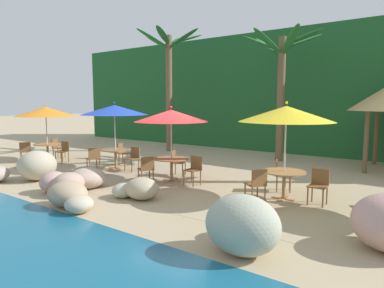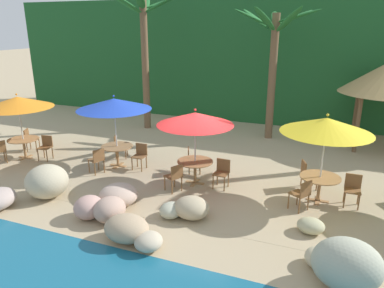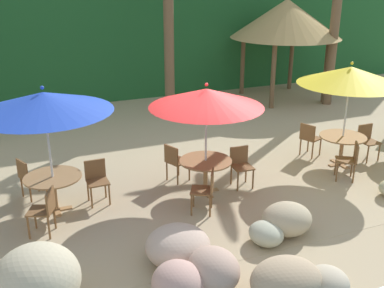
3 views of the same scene
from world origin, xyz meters
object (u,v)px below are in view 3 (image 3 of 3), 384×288
Objects in this scene: chair_red_seaward at (241,163)px; umbrella_yellow at (351,75)px; chair_red_left at (206,188)px; umbrella_red at (206,98)px; chair_yellow_seaward at (367,139)px; chair_red_inland at (175,160)px; chair_yellow_inland at (309,137)px; dining_table_blue at (53,182)px; umbrella_blue at (44,102)px; dining_table_yellow at (342,141)px; chair_blue_seaward at (97,178)px; chair_yellow_left at (350,158)px; chair_blue_left at (45,208)px; chair_blue_inland at (28,176)px; dining_table_red at (206,166)px; palapa_hut at (286,19)px.

umbrella_yellow is (2.79, 0.08, 1.69)m from chair_red_seaward.
umbrella_yellow is at bearing 12.93° from chair_red_left.
umbrella_red is 4.76m from chair_yellow_seaward.
chair_red_seaward is at bearing -177.21° from chair_yellow_seaward.
umbrella_red is at bearing -61.68° from chair_red_inland.
chair_yellow_seaward is at bearing -27.97° from chair_yellow_inland.
dining_table_blue is 1.26× the size of chair_yellow_seaward.
umbrella_blue reaches higher than dining_table_blue.
dining_table_blue is (0.00, 0.00, -1.60)m from umbrella_blue.
chair_blue_seaward is at bearing 176.52° from dining_table_yellow.
chair_yellow_left is at bearing -15.79° from chair_red_seaward.
chair_yellow_seaward is at bearing 4.85° from chair_blue_left.
dining_table_yellow is (7.10, -1.00, 0.10)m from chair_blue_inland.
umbrella_red is at bearing 7.67° from chair_blue_left.
chair_yellow_seaward reaches higher than dining_table_blue.
chair_yellow_seaward is (6.68, -0.26, 0.00)m from chair_blue_seaward.
dining_table_red is at bearing -164.82° from chair_yellow_inland.
palapa_hut is at bearing 35.88° from chair_blue_left.
chair_yellow_inland is at bearing -2.09° from chair_blue_inland.
chair_red_seaward is 1.00× the size of chair_red_inland.
chair_blue_left is 7.80m from chair_yellow_seaward.
chair_yellow_inland is (6.28, 0.50, -1.70)m from umbrella_blue.
chair_blue_seaward and chair_yellow_inland have the same top height.
umbrella_red is 3.66m from chair_yellow_left.
umbrella_yellow is 2.90× the size of chair_yellow_left.
umbrella_blue is at bearing -60.73° from chair_blue_inland.
umbrella_red is at bearing -12.31° from chair_blue_seaward.
chair_yellow_inland reaches higher than dining_table_blue.
chair_red_seaward is (4.31, -1.08, 0.00)m from chair_blue_inland.
umbrella_red reaches higher than chair_yellow_seaward.
palapa_hut is at bearing 46.57° from umbrella_red.
chair_yellow_inland is at bearing 152.03° from chair_yellow_seaward.
palapa_hut reaches higher than umbrella_yellow.
chair_blue_left is at bearing -175.34° from umbrella_yellow.
chair_red_left is (-0.33, -0.79, -1.56)m from umbrella_red.
dining_table_blue is 2.66m from chair_red_inland.
umbrella_red reaches higher than chair_yellow_left.
dining_table_red is 0.44× the size of umbrella_yellow.
dining_table_red is 1.26× the size of chair_red_left.
umbrella_red reaches higher than chair_red_inland.
palapa_hut reaches higher than dining_table_blue.
chair_blue_left is 3.11m from chair_red_inland.
chair_blue_inland is 3.64m from dining_table_red.
chair_red_seaward and chair_yellow_inland have the same top height.
chair_blue_inland reaches higher than dining_table_red.
chair_blue_seaward is 1.00× the size of chair_blue_left.
umbrella_blue is 2.29× the size of dining_table_red.
chair_blue_inland and chair_blue_left have the same top height.
umbrella_yellow is at bearing -178.49° from dining_table_yellow.
umbrella_red is at bearing -7.10° from dining_table_blue.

